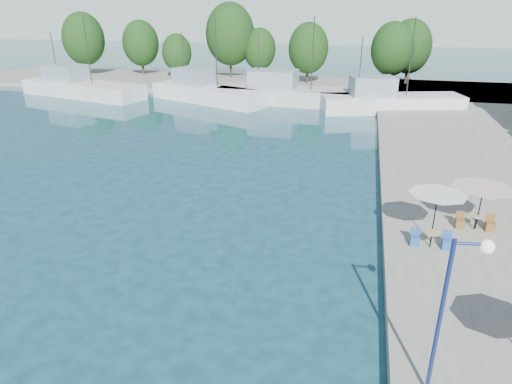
% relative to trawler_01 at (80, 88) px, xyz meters
% --- Properties ---
extents(quay_far, '(90.00, 16.00, 0.60)m').
position_rel_trawler_01_xyz_m(quay_far, '(22.88, 11.98, -0.77)').
color(quay_far, gray).
rests_on(quay_far, ground).
extents(hill_west, '(180.00, 40.00, 16.00)m').
position_rel_trawler_01_xyz_m(hill_west, '(0.88, 104.98, 6.93)').
color(hill_west, '#93A094').
rests_on(hill_west, ground).
extents(hill_east, '(140.00, 40.00, 12.00)m').
position_rel_trawler_01_xyz_m(hill_east, '(70.88, 124.98, 4.93)').
color(hill_east, '#93A094').
rests_on(hill_east, ground).
extents(trawler_01, '(17.75, 8.54, 10.20)m').
position_rel_trawler_01_xyz_m(trawler_01, '(0.00, 0.00, 0.00)').
color(trawler_01, white).
rests_on(trawler_01, ground).
extents(trawler_02, '(15.51, 9.63, 10.20)m').
position_rel_trawler_01_xyz_m(trawler_02, '(16.72, 0.35, 0.00)').
color(trawler_02, white).
rests_on(trawler_02, ground).
extents(trawler_03, '(18.39, 5.63, 10.20)m').
position_rel_trawler_01_xyz_m(trawler_03, '(27.02, 1.54, -0.00)').
color(trawler_03, silver).
rests_on(trawler_03, ground).
extents(trawler_04, '(15.69, 7.96, 10.20)m').
position_rel_trawler_01_xyz_m(trawler_04, '(37.97, -0.37, 0.00)').
color(trawler_04, white).
rests_on(trawler_04, ground).
extents(tree_01, '(6.28, 6.28, 9.30)m').
position_rel_trawler_01_xyz_m(tree_01, '(-7.21, 13.25, 4.90)').
color(tree_01, '#3F2B19').
rests_on(tree_01, quay_far).
extents(tree_02, '(5.50, 5.50, 8.15)m').
position_rel_trawler_01_xyz_m(tree_02, '(1.01, 15.76, 4.23)').
color(tree_02, '#3F2B19').
rests_on(tree_02, quay_far).
extents(tree_03, '(4.32, 4.32, 6.40)m').
position_rel_trawler_01_xyz_m(tree_03, '(7.87, 13.40, 3.22)').
color(tree_03, '#3F2B19').
rests_on(tree_03, quay_far).
extents(tree_04, '(7.22, 7.22, 10.68)m').
position_rel_trawler_01_xyz_m(tree_04, '(15.26, 16.34, 5.70)').
color(tree_04, '#3F2B19').
rests_on(tree_04, quay_far).
extents(tree_05, '(4.84, 4.84, 7.17)m').
position_rel_trawler_01_xyz_m(tree_05, '(19.64, 16.70, 3.66)').
color(tree_05, '#3F2B19').
rests_on(tree_05, quay_far).
extents(tree_06, '(5.49, 5.49, 8.13)m').
position_rel_trawler_01_xyz_m(tree_06, '(27.32, 13.30, 4.22)').
color(tree_06, '#3F2B19').
rests_on(tree_06, quay_far).
extents(tree_07, '(5.62, 5.62, 8.32)m').
position_rel_trawler_01_xyz_m(tree_07, '(38.48, 13.65, 4.33)').
color(tree_07, '#3F2B19').
rests_on(tree_07, quay_far).
extents(tree_08, '(5.81, 5.81, 8.60)m').
position_rel_trawler_01_xyz_m(tree_08, '(40.83, 15.98, 4.49)').
color(tree_08, '#3F2B19').
rests_on(tree_08, quay_far).
extents(umbrella_white, '(2.62, 2.62, 2.43)m').
position_rel_trawler_01_xyz_m(umbrella_white, '(39.03, -31.55, 1.71)').
color(umbrella_white, black).
rests_on(umbrella_white, quay_right).
extents(umbrella_cream, '(3.01, 3.01, 2.21)m').
position_rel_trawler_01_xyz_m(umbrella_cream, '(41.38, -29.64, 1.49)').
color(umbrella_cream, black).
rests_on(umbrella_cream, quay_right).
extents(cafe_table_02, '(1.82, 0.70, 0.76)m').
position_rel_trawler_01_xyz_m(cafe_table_02, '(38.94, -32.14, -0.18)').
color(cafe_table_02, black).
rests_on(cafe_table_02, quay_right).
extents(cafe_table_03, '(1.82, 0.70, 0.76)m').
position_rel_trawler_01_xyz_m(cafe_table_03, '(41.29, -29.74, -0.18)').
color(cafe_table_03, black).
rests_on(cafe_table_03, quay_right).
extents(street_lamp, '(1.04, 0.36, 5.03)m').
position_rel_trawler_01_xyz_m(street_lamp, '(38.20, -41.08, 3.02)').
color(street_lamp, navy).
rests_on(street_lamp, quay_right).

